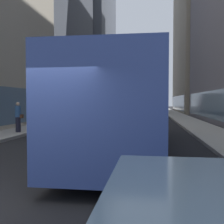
# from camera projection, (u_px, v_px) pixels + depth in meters

# --- Properties ---
(ground_plane) EXTENTS (120.00, 120.00, 0.00)m
(ground_plane) POSITION_uv_depth(u_px,v_px,m) (134.00, 114.00, 39.39)
(ground_plane) COLOR black
(sidewalk_left) EXTENTS (2.40, 110.00, 0.15)m
(sidewalk_left) POSITION_uv_depth(u_px,v_px,m) (97.00, 113.00, 40.17)
(sidewalk_left) COLOR #9E9991
(sidewalk_left) RESTS_ON ground
(sidewalk_right) EXTENTS (2.40, 110.00, 0.15)m
(sidewalk_right) POSITION_uv_depth(u_px,v_px,m) (174.00, 114.00, 38.60)
(sidewalk_right) COLOR #ADA89E
(sidewalk_right) RESTS_ON ground
(building_left_far) EXTENTS (10.92, 20.91, 29.98)m
(building_left_far) POSITION_uv_depth(u_px,v_px,m) (86.00, 43.00, 59.40)
(building_left_far) COLOR #4C515B
(building_left_far) RESTS_ON ground
(transit_bus) EXTENTS (2.78, 11.53, 3.05)m
(transit_bus) POSITION_uv_depth(u_px,v_px,m) (125.00, 104.00, 10.38)
(transit_bus) COLOR #33478C
(transit_bus) RESTS_ON ground
(car_silver_sedan) EXTENTS (1.82, 4.29, 1.62)m
(car_silver_sedan) POSITION_uv_depth(u_px,v_px,m) (132.00, 107.00, 52.00)
(car_silver_sedan) COLOR #B7BABF
(car_silver_sedan) RESTS_ON ground
(car_black_suv) EXTENTS (1.74, 4.51, 1.62)m
(car_black_suv) POSITION_uv_depth(u_px,v_px,m) (114.00, 109.00, 38.07)
(car_black_suv) COLOR black
(car_black_suv) RESTS_ON ground
(box_truck) EXTENTS (2.30, 7.50, 3.05)m
(box_truck) POSITION_uv_depth(u_px,v_px,m) (153.00, 103.00, 43.72)
(box_truck) COLOR #A51919
(box_truck) RESTS_ON ground
(dalmatian_dog) EXTENTS (0.22, 0.96, 0.72)m
(dalmatian_dog) POSITION_uv_depth(u_px,v_px,m) (44.00, 155.00, 6.75)
(dalmatian_dog) COLOR white
(dalmatian_dog) RESTS_ON ground
(pedestrian_with_handbag) EXTENTS (0.45, 0.34, 1.69)m
(pedestrian_with_handbag) POSITION_uv_depth(u_px,v_px,m) (18.00, 117.00, 14.93)
(pedestrian_with_handbag) COLOR #1E1E2D
(pedestrian_with_handbag) RESTS_ON sidewalk_left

